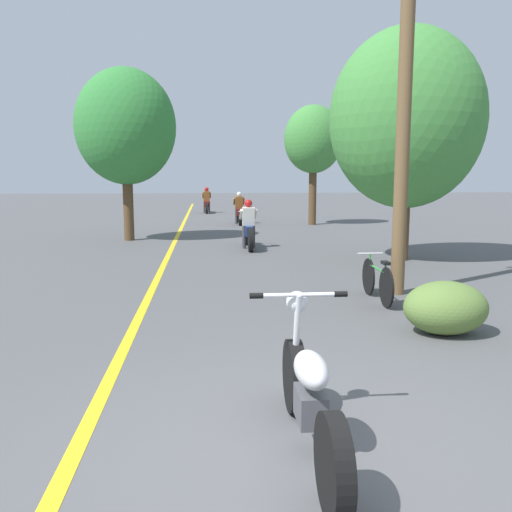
% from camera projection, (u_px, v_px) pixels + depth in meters
% --- Properties ---
extents(ground_plane, '(120.00, 120.00, 0.00)m').
position_uv_depth(ground_plane, '(302.00, 455.00, 4.03)').
color(ground_plane, '#515154').
extents(lane_stripe_center, '(0.14, 48.00, 0.01)m').
position_uv_depth(lane_stripe_center, '(172.00, 247.00, 15.72)').
color(lane_stripe_center, yellow).
rests_on(lane_stripe_center, ground).
extents(utility_pole, '(1.10, 0.24, 6.58)m').
position_uv_depth(utility_pole, '(405.00, 95.00, 9.01)').
color(utility_pole, brown).
rests_on(utility_pole, ground).
extents(roadside_tree_right_near, '(3.68, 3.32, 5.51)m').
position_uv_depth(roadside_tree_right_near, '(407.00, 119.00, 12.82)').
color(roadside_tree_right_near, '#513A23').
rests_on(roadside_tree_right_near, ground).
extents(roadside_tree_right_far, '(2.42, 2.18, 4.93)m').
position_uv_depth(roadside_tree_right_far, '(313.00, 140.00, 22.32)').
color(roadside_tree_right_far, '#513A23').
rests_on(roadside_tree_right_far, ground).
extents(roadside_tree_left, '(3.12, 2.81, 5.36)m').
position_uv_depth(roadside_tree_left, '(126.00, 127.00, 16.83)').
color(roadside_tree_left, '#513A23').
rests_on(roadside_tree_left, ground).
extents(roadside_bush, '(1.10, 0.88, 0.70)m').
position_uv_depth(roadside_bush, '(446.00, 308.00, 7.06)').
color(roadside_bush, '#5B7A38').
rests_on(roadside_bush, ground).
extents(motorcycle_foreground, '(0.81, 2.13, 1.11)m').
position_uv_depth(motorcycle_foreground, '(310.00, 396.00, 4.04)').
color(motorcycle_foreground, black).
rests_on(motorcycle_foreground, ground).
extents(motorcycle_rider_lead, '(0.50, 2.20, 1.39)m').
position_uv_depth(motorcycle_rider_lead, '(248.00, 230.00, 15.39)').
color(motorcycle_rider_lead, black).
rests_on(motorcycle_rider_lead, ground).
extents(motorcycle_rider_mid, '(0.50, 2.14, 1.37)m').
position_uv_depth(motorcycle_rider_mid, '(239.00, 212.00, 23.05)').
color(motorcycle_rider_mid, black).
rests_on(motorcycle_rider_mid, ground).
extents(motorcycle_rider_far, '(0.50, 2.06, 1.42)m').
position_uv_depth(motorcycle_rider_far, '(207.00, 203.00, 29.89)').
color(motorcycle_rider_far, black).
rests_on(motorcycle_rider_far, ground).
extents(bicycle_parked, '(0.44, 1.59, 0.75)m').
position_uv_depth(bicycle_parked, '(377.00, 280.00, 8.93)').
color(bicycle_parked, black).
rests_on(bicycle_parked, ground).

